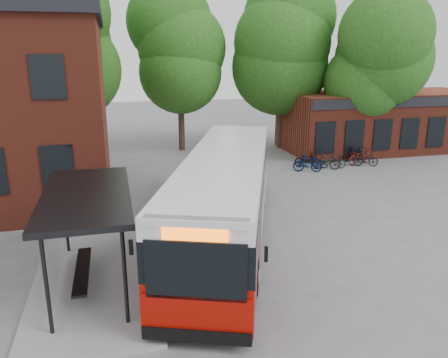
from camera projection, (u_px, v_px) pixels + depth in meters
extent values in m
plane|color=slate|center=(231.00, 253.00, 15.01)|extent=(100.00, 100.00, 0.00)
imported|color=black|center=(308.00, 160.00, 26.29)|extent=(1.69, 0.98, 0.84)
imported|color=#04163E|center=(308.00, 163.00, 25.14)|extent=(1.72, 1.07, 1.00)
imported|color=black|center=(306.00, 158.00, 26.65)|extent=(1.69, 0.86, 0.85)
imported|color=black|center=(326.00, 161.00, 25.64)|extent=(1.72, 1.03, 1.00)
imported|color=#0E3521|center=(333.00, 162.00, 25.99)|extent=(1.60, 0.95, 0.79)
imported|color=black|center=(354.00, 153.00, 27.61)|extent=(1.72, 0.74, 1.00)
imported|color=#5C1712|center=(360.00, 156.00, 26.85)|extent=(2.00, 1.19, 0.99)
imported|color=black|center=(366.00, 159.00, 26.36)|extent=(1.52, 0.89, 0.88)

